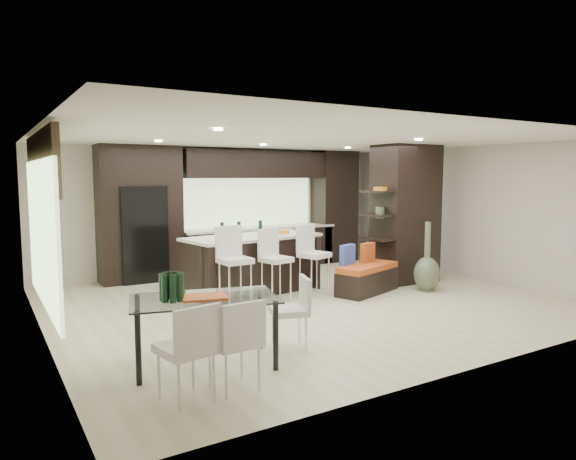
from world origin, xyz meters
TOP-DOWN VIEW (x-y plane):
  - ground at (0.00, 0.00)m, footprint 8.00×8.00m
  - back_wall at (0.00, 3.50)m, footprint 8.00×0.02m
  - left_wall at (-4.00, 0.00)m, footprint 0.02×7.00m
  - right_wall at (4.00, 0.00)m, footprint 0.02×7.00m
  - ceiling at (0.00, 0.00)m, footprint 8.00×7.00m
  - window_left at (-3.96, 0.20)m, footprint 0.04×3.20m
  - window_back at (0.60, 3.46)m, footprint 3.40×0.04m
  - stone_accent at (-3.93, 0.20)m, footprint 0.08×3.00m
  - ceiling_spots at (0.00, 0.25)m, footprint 4.00×3.00m
  - back_cabinetry at (0.50, 3.17)m, footprint 6.80×0.68m
  - refrigerator at (-1.90, 3.12)m, footprint 0.90×0.68m
  - partition_column at (2.60, 0.40)m, footprint 1.20×0.80m
  - kitchen_island at (-0.45, 1.09)m, footprint 2.61×1.42m
  - stool_left at (-1.21, 0.22)m, footprint 0.49×0.49m
  - stool_mid at (-0.45, 0.24)m, footprint 0.52×0.52m
  - stool_right at (0.31, 0.23)m, footprint 0.55×0.55m
  - bench at (1.28, -0.05)m, footprint 1.44×0.92m
  - floor_vase at (2.30, -0.50)m, footprint 0.54×0.54m
  - dining_table at (-2.57, -1.87)m, footprint 1.76×1.26m
  - chair_near at (-2.57, -2.63)m, footprint 0.48×0.48m
  - chair_far at (-3.07, -2.63)m, footprint 0.55×0.55m
  - chair_end at (-1.48, -1.87)m, footprint 0.56×0.56m

SIDE VIEW (x-z plane):
  - ground at x=0.00m, z-range 0.00..0.00m
  - bench at x=1.28m, z-range 0.00..0.52m
  - dining_table at x=-2.57m, z-range 0.00..0.76m
  - chair_end at x=-1.48m, z-range 0.00..0.81m
  - chair_near at x=-2.57m, z-range 0.00..0.84m
  - chair_far at x=-3.07m, z-range 0.00..0.87m
  - stool_mid at x=-0.45m, z-range 0.00..0.98m
  - stool_right at x=0.31m, z-range 0.00..1.01m
  - kitchen_island at x=-0.45m, z-range 0.00..1.03m
  - stool_left at x=-1.21m, z-range 0.00..1.05m
  - floor_vase at x=2.30m, z-range 0.00..1.27m
  - refrigerator at x=-1.90m, z-range 0.00..1.90m
  - back_wall at x=0.00m, z-range 0.00..2.70m
  - left_wall at x=-4.00m, z-range 0.00..2.70m
  - right_wall at x=4.00m, z-range 0.00..2.70m
  - window_left at x=-3.96m, z-range 0.40..2.30m
  - back_cabinetry at x=0.50m, z-range 0.00..2.70m
  - partition_column at x=2.60m, z-range 0.00..2.70m
  - window_back at x=0.60m, z-range 0.95..2.15m
  - stone_accent at x=-3.93m, z-range 1.85..2.65m
  - ceiling_spots at x=0.00m, z-range 2.67..2.69m
  - ceiling at x=0.00m, z-range 2.69..2.71m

